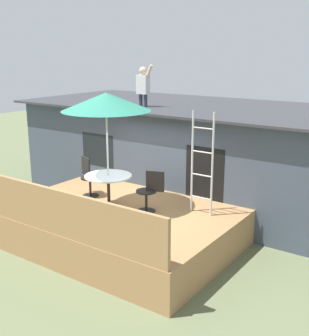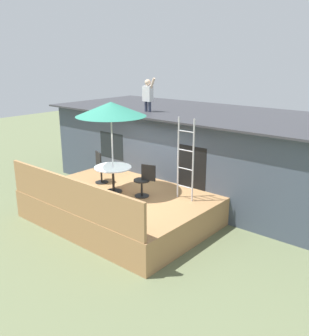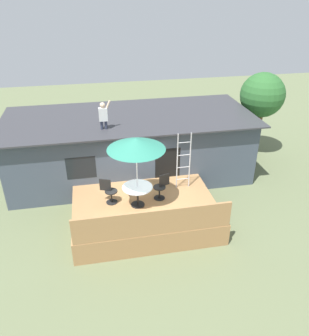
{
  "view_description": "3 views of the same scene",
  "coord_description": "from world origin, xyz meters",
  "px_view_note": "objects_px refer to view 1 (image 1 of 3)",
  "views": [
    {
      "loc": [
        5.8,
        -6.99,
        4.18
      ],
      "look_at": [
        0.29,
        0.89,
        1.57
      ],
      "focal_mm": 46.29,
      "sensor_mm": 36.0,
      "label": 1
    },
    {
      "loc": [
        7.01,
        -6.91,
        4.49
      ],
      "look_at": [
        0.33,
        1.0,
        1.37
      ],
      "focal_mm": 39.63,
      "sensor_mm": 36.0,
      "label": 2
    },
    {
      "loc": [
        -1.57,
        -9.89,
        7.62
      ],
      "look_at": [
        0.46,
        0.44,
        1.9
      ],
      "focal_mm": 36.4,
      "sensor_mm": 36.0,
      "label": 3
    }
  ],
  "objects_px": {
    "patio_umbrella": "(106,102)",
    "patio_table": "(108,182)",
    "step_ladder": "(202,164)",
    "patio_chair_left": "(89,177)",
    "person_figure": "(143,84)",
    "patio_chair_right": "(149,192)"
  },
  "relations": [
    {
      "from": "person_figure",
      "to": "patio_table",
      "type": "bearing_deg",
      "value": -70.85
    },
    {
      "from": "patio_table",
      "to": "patio_chair_right",
      "type": "bearing_deg",
      "value": 18.44
    },
    {
      "from": "patio_table",
      "to": "step_ladder",
      "type": "xyz_separation_m",
      "value": [
        1.85,
        0.87,
        0.51
      ]
    },
    {
      "from": "patio_umbrella",
      "to": "person_figure",
      "type": "xyz_separation_m",
      "value": [
        -0.86,
        2.49,
        0.19
      ]
    },
    {
      "from": "patio_table",
      "to": "step_ladder",
      "type": "height_order",
      "value": "step_ladder"
    },
    {
      "from": "patio_umbrella",
      "to": "patio_chair_left",
      "type": "distance_m",
      "value": 2.14
    },
    {
      "from": "patio_umbrella",
      "to": "step_ladder",
      "type": "xyz_separation_m",
      "value": [
        1.85,
        0.87,
        -1.25
      ]
    },
    {
      "from": "step_ladder",
      "to": "patio_chair_left",
      "type": "height_order",
      "value": "step_ladder"
    },
    {
      "from": "patio_table",
      "to": "patio_chair_left",
      "type": "bearing_deg",
      "value": 158.9
    },
    {
      "from": "patio_umbrella",
      "to": "step_ladder",
      "type": "distance_m",
      "value": 2.39
    },
    {
      "from": "patio_chair_right",
      "to": "patio_table",
      "type": "bearing_deg",
      "value": 0.0
    },
    {
      "from": "patio_chair_left",
      "to": "patio_umbrella",
      "type": "bearing_deg",
      "value": 0.0
    },
    {
      "from": "step_ladder",
      "to": "person_figure",
      "type": "distance_m",
      "value": 3.47
    },
    {
      "from": "person_figure",
      "to": "patio_chair_right",
      "type": "relative_size",
      "value": 1.21
    },
    {
      "from": "step_ladder",
      "to": "person_figure",
      "type": "bearing_deg",
      "value": 149.12
    },
    {
      "from": "patio_umbrella",
      "to": "patio_table",
      "type": "bearing_deg",
      "value": -153.43
    },
    {
      "from": "person_figure",
      "to": "patio_chair_right",
      "type": "distance_m",
      "value": 3.49
    },
    {
      "from": "person_figure",
      "to": "patio_chair_left",
      "type": "distance_m",
      "value": 2.97
    },
    {
      "from": "step_ladder",
      "to": "patio_chair_right",
      "type": "xyz_separation_m",
      "value": [
        -0.95,
        -0.57,
        -0.64
      ]
    },
    {
      "from": "patio_table",
      "to": "person_figure",
      "type": "distance_m",
      "value": 3.28
    },
    {
      "from": "patio_umbrella",
      "to": "step_ladder",
      "type": "relative_size",
      "value": 1.15
    },
    {
      "from": "patio_umbrella",
      "to": "step_ladder",
      "type": "height_order",
      "value": "patio_umbrella"
    }
  ]
}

